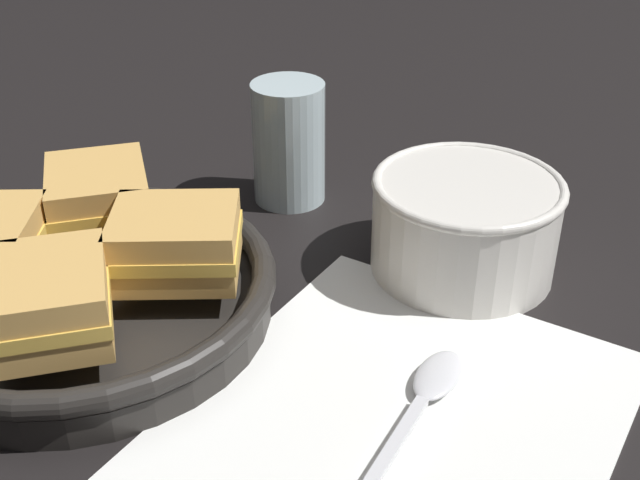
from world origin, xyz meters
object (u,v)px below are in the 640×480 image
Objects in this scene: sandwich_near_right at (48,301)px; sandwich_far_right at (99,196)px; spoon at (425,396)px; skillet at (85,294)px; sandwich_far_left at (176,242)px; drinking_glass at (289,143)px; soup_bowl at (465,220)px.

sandwich_near_right and sandwich_far_right have the same top height.
skillet is at bearing 96.60° from spoon.
skillet is at bearing -143.49° from sandwich_far_right.
sandwich_far_right is at bearing 81.51° from sandwich_far_left.
spoon is 1.52× the size of drinking_glass.
skillet is 2.39× the size of sandwich_far_left.
spoon is 1.45× the size of sandwich_near_right.
soup_bowl is at bearing -40.83° from skillet.
soup_bowl is 1.33× the size of drinking_glass.
sandwich_far_right is at bearing 166.14° from drinking_glass.
drinking_glass is at bearing 84.89° from soup_bowl.
drinking_glass is at bearing 46.68° from spoon.
soup_bowl is 0.17m from spoon.
skillet is at bearing 139.17° from soup_bowl.
skillet is 2.38× the size of sandwich_far_right.
skillet is 2.49× the size of drinking_glass.
sandwich_near_right is (-0.12, 0.21, 0.06)m from spoon.
sandwich_far_left is 0.20m from drinking_glass.
skillet is 2.38× the size of sandwich_near_right.
soup_bowl is at bearing 11.92° from spoon.
skillet is (-0.06, 0.25, 0.01)m from spoon.
spoon is at bearing -88.65° from sandwich_far_right.
sandwich_far_left reaches higher than skillet.
drinking_glass is (0.24, -0.00, 0.03)m from skillet.
skillet reaches higher than spoon.
sandwich_far_left is at bearing -8.49° from sandwich_near_right.
drinking_glass reaches higher than sandwich_far_left.
sandwich_far_right is at bearing 125.37° from soup_bowl.
spoon is at bearing -125.66° from drinking_glass.
spoon is (-0.16, -0.06, -0.04)m from soup_bowl.
sandwich_near_right is 0.10m from sandwich_far_left.
skillet is 0.08m from sandwich_far_right.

